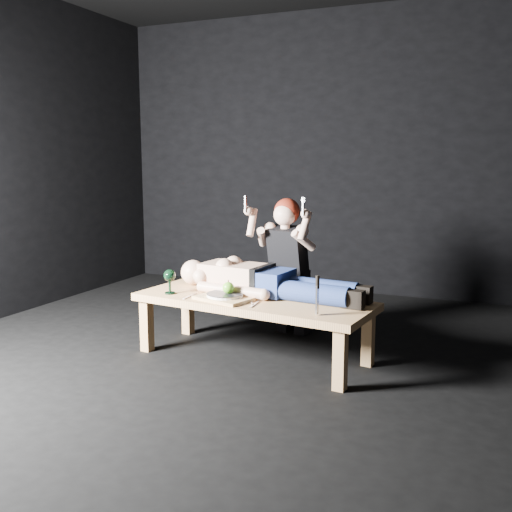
% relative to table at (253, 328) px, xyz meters
% --- Properties ---
extents(ground, '(5.00, 5.00, 0.00)m').
position_rel_table_xyz_m(ground, '(-0.06, -0.06, -0.23)').
color(ground, black).
rests_on(ground, ground).
extents(back_wall, '(5.00, 0.00, 5.00)m').
position_rel_table_xyz_m(back_wall, '(-0.06, 2.44, 1.27)').
color(back_wall, black).
rests_on(back_wall, ground).
extents(table, '(1.80, 0.85, 0.45)m').
position_rel_table_xyz_m(table, '(0.00, 0.00, 0.00)').
color(table, tan).
rests_on(table, ground).
extents(lying_man, '(1.72, 0.70, 0.25)m').
position_rel_table_xyz_m(lying_man, '(0.07, 0.14, 0.35)').
color(lying_man, '#D9AB8F').
rests_on(lying_man, table).
extents(kneeling_woman, '(0.72, 0.78, 1.17)m').
position_rel_table_xyz_m(kneeling_woman, '(0.05, 0.68, 0.36)').
color(kneeling_woman, black).
rests_on(kneeling_woman, ground).
extents(serving_tray, '(0.45, 0.38, 0.02)m').
position_rel_table_xyz_m(serving_tray, '(-0.17, -0.12, 0.24)').
color(serving_tray, tan).
rests_on(serving_tray, table).
extents(plate, '(0.32, 0.32, 0.02)m').
position_rel_table_xyz_m(plate, '(-0.17, -0.12, 0.26)').
color(plate, white).
rests_on(plate, serving_tray).
extents(apple, '(0.08, 0.08, 0.08)m').
position_rel_table_xyz_m(apple, '(-0.14, -0.11, 0.31)').
color(apple, '#4AA71B').
rests_on(apple, plate).
extents(goblet, '(0.10, 0.10, 0.18)m').
position_rel_table_xyz_m(goblet, '(-0.62, -0.12, 0.32)').
color(goblet, black).
rests_on(goblet, table).
extents(fork_flat, '(0.02, 0.18, 0.01)m').
position_rel_table_xyz_m(fork_flat, '(-0.44, -0.14, 0.23)').
color(fork_flat, '#B2B2B7').
rests_on(fork_flat, table).
extents(knife_flat, '(0.03, 0.19, 0.01)m').
position_rel_table_xyz_m(knife_flat, '(0.09, -0.18, 0.23)').
color(knife_flat, '#B2B2B7').
rests_on(knife_flat, table).
extents(spoon_flat, '(0.10, 0.17, 0.01)m').
position_rel_table_xyz_m(spoon_flat, '(0.04, -0.13, 0.23)').
color(spoon_flat, '#B2B2B7').
rests_on(spoon_flat, table).
extents(carving_knife, '(0.04, 0.04, 0.26)m').
position_rel_table_xyz_m(carving_knife, '(0.57, -0.28, 0.36)').
color(carving_knife, '#B2B2B7').
rests_on(carving_knife, table).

